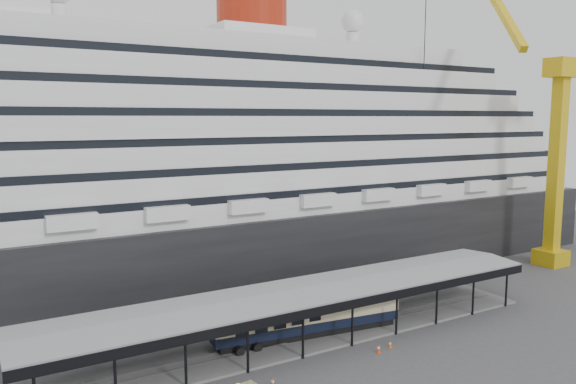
% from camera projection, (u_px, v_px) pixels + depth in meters
% --- Properties ---
extents(ground, '(200.00, 200.00, 0.00)m').
position_uv_depth(ground, '(333.00, 355.00, 53.51)').
color(ground, '#3D3D40').
rests_on(ground, ground).
extents(cruise_ship, '(130.00, 30.00, 43.90)m').
position_uv_depth(cruise_ship, '(202.00, 148.00, 78.36)').
color(cruise_ship, black).
rests_on(cruise_ship, ground).
extents(platform_canopy, '(56.00, 9.18, 5.30)m').
position_uv_depth(platform_canopy, '(305.00, 316.00, 57.46)').
color(platform_canopy, slate).
rests_on(platform_canopy, ground).
extents(crane_yellow, '(23.83, 18.78, 47.60)m').
position_uv_depth(crane_yellow, '(551.00, 135.00, 83.78)').
color(crane_yellow, gold).
rests_on(crane_yellow, ground).
extents(pullman_carriage, '(20.62, 5.09, 20.08)m').
position_uv_depth(pullman_carriage, '(308.00, 314.00, 57.61)').
color(pullman_carriage, black).
rests_on(pullman_carriage, ground).
extents(traffic_cone_left, '(0.53, 0.53, 0.79)m').
position_uv_depth(traffic_cone_left, '(273.00, 382.00, 47.16)').
color(traffic_cone_left, '#FB4F0D').
rests_on(traffic_cone_left, ground).
extents(traffic_cone_mid, '(0.48, 0.48, 0.81)m').
position_uv_depth(traffic_cone_mid, '(379.00, 349.00, 54.06)').
color(traffic_cone_mid, red).
rests_on(traffic_cone_mid, ground).
extents(traffic_cone_right, '(0.46, 0.46, 0.71)m').
position_uv_depth(traffic_cone_right, '(390.00, 344.00, 55.25)').
color(traffic_cone_right, '#E25A0C').
rests_on(traffic_cone_right, ground).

